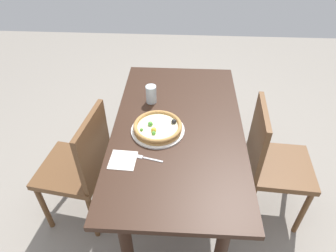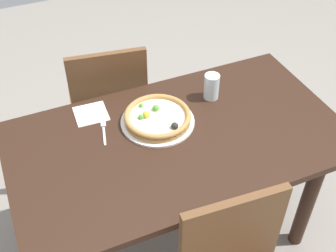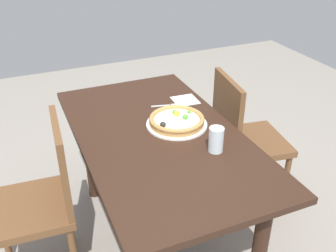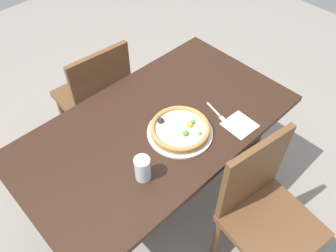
{
  "view_description": "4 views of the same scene",
  "coord_description": "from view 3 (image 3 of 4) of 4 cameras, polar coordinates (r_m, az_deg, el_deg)",
  "views": [
    {
      "loc": [
        -1.38,
        -0.02,
        1.91
      ],
      "look_at": [
        -0.02,
        0.06,
        0.75
      ],
      "focal_mm": 32.17,
      "sensor_mm": 36.0,
      "label": 1
    },
    {
      "loc": [
        -0.56,
        -1.18,
        1.98
      ],
      "look_at": [
        -0.02,
        0.06,
        0.75
      ],
      "focal_mm": 46.49,
      "sensor_mm": 36.0,
      "label": 2
    },
    {
      "loc": [
        1.55,
        -0.61,
        1.72
      ],
      "look_at": [
        -0.02,
        0.06,
        0.75
      ],
      "focal_mm": 41.4,
      "sensor_mm": 36.0,
      "label": 3
    },
    {
      "loc": [
        0.73,
        0.84,
        1.96
      ],
      "look_at": [
        -0.02,
        0.06,
        0.75
      ],
      "focal_mm": 36.03,
      "sensor_mm": 36.0,
      "label": 4
    }
  ],
  "objects": [
    {
      "name": "fork",
      "position": [
        2.21,
        0.01,
        3.07
      ],
      "size": [
        0.05,
        0.16,
        0.0
      ],
      "rotation": [
        0.0,
        0.0,
        1.33
      ],
      "color": "silver",
      "rests_on": "dining_table"
    },
    {
      "name": "plate",
      "position": [
        2.01,
        1.29,
        0.26
      ],
      "size": [
        0.32,
        0.32,
        0.01
      ],
      "primitive_type": "cylinder",
      "color": "white",
      "rests_on": "dining_table"
    },
    {
      "name": "ground_plane",
      "position": [
        2.39,
        -1.13,
        -16.39
      ],
      "size": [
        6.0,
        6.0,
        0.0
      ],
      "primitive_type": "plane",
      "color": "gray"
    },
    {
      "name": "chair_near",
      "position": [
        2.0,
        -18.11,
        -10.17
      ],
      "size": [
        0.43,
        0.43,
        0.89
      ],
      "rotation": [
        0.0,
        0.0,
        3.07
      ],
      "color": "brown",
      "rests_on": "ground"
    },
    {
      "name": "dining_table",
      "position": [
        2.0,
        -1.3,
        -4.1
      ],
      "size": [
        1.4,
        0.78,
        0.73
      ],
      "color": "#331E14",
      "rests_on": "ground"
    },
    {
      "name": "drinking_glass",
      "position": [
        1.79,
        7.09,
        -2.0
      ],
      "size": [
        0.07,
        0.07,
        0.12
      ],
      "primitive_type": "cylinder",
      "color": "silver",
      "rests_on": "dining_table"
    },
    {
      "name": "chair_far",
      "position": [
        2.41,
        10.94,
        -1.66
      ],
      "size": [
        0.46,
        0.46,
        0.89
      ],
      "rotation": [
        0.0,
        0.0,
        -0.15
      ],
      "color": "brown",
      "rests_on": "ground"
    },
    {
      "name": "napkin",
      "position": [
        2.27,
        2.56,
        3.81
      ],
      "size": [
        0.15,
        0.15,
        0.0
      ],
      "primitive_type": "cube",
      "rotation": [
        0.0,
        0.0,
        -0.05
      ],
      "color": "white",
      "rests_on": "dining_table"
    },
    {
      "name": "pizza",
      "position": [
        2.0,
        1.29,
        0.89
      ],
      "size": [
        0.29,
        0.29,
        0.05
      ],
      "color": "#B78447",
      "rests_on": "plate"
    }
  ]
}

